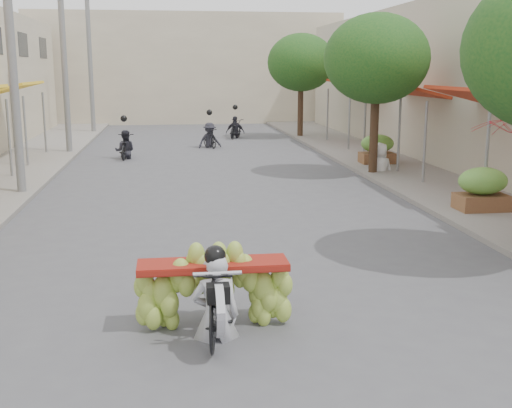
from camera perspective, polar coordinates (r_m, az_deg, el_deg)
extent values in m
plane|color=#505055|center=(7.35, 3.29, -16.31)|extent=(120.00, 120.00, 0.00)
cube|color=gray|center=(23.15, 13.33, 3.11)|extent=(4.00, 60.00, 0.12)
cylinder|color=slate|center=(21.85, -21.08, 5.35)|extent=(0.08, 0.08, 2.55)
cube|color=yellow|center=(26.03, -21.01, 9.55)|extent=(1.77, 4.00, 0.53)
cylinder|color=slate|center=(24.18, -19.80, 6.00)|extent=(0.08, 0.08, 2.55)
cylinder|color=slate|center=(27.70, -18.29, 6.77)|extent=(0.08, 0.08, 2.55)
cube|color=#1E2328|center=(33.07, -20.04, 13.17)|extent=(0.08, 2.00, 1.10)
cube|color=#1E2328|center=(37.97, -18.44, 13.02)|extent=(0.08, 2.00, 1.10)
cube|color=#A52D16|center=(18.39, 19.68, 8.98)|extent=(1.77, 4.20, 0.53)
cylinder|color=slate|center=(16.46, 19.78, 3.54)|extent=(0.08, 0.08, 2.55)
cylinder|color=slate|center=(19.88, 14.78, 5.17)|extent=(0.08, 0.08, 2.55)
cube|color=#A52D16|center=(23.88, 13.05, 9.88)|extent=(1.77, 4.20, 0.53)
cylinder|color=slate|center=(21.91, 12.60, 5.87)|extent=(0.08, 0.08, 2.55)
cylinder|color=slate|center=(25.50, 9.65, 6.80)|extent=(0.08, 0.08, 2.55)
cube|color=#A52D16|center=(29.57, 8.91, 10.37)|extent=(1.77, 4.20, 0.53)
cylinder|color=slate|center=(27.60, 8.29, 7.22)|extent=(0.08, 0.08, 2.55)
cylinder|color=slate|center=(31.26, 6.38, 7.81)|extent=(0.08, 0.08, 2.55)
cube|color=beige|center=(44.37, -6.21, 11.88)|extent=(20.00, 6.00, 7.00)
cylinder|color=slate|center=(18.82, -20.94, 12.76)|extent=(0.24, 0.24, 8.00)
cylinder|color=slate|center=(27.66, -16.71, 12.52)|extent=(0.24, 0.24, 8.00)
cylinder|color=slate|center=(36.59, -14.54, 12.37)|extent=(0.24, 0.24, 8.00)
cylinder|color=#3A2719|center=(21.50, 10.46, 6.72)|extent=(0.28, 0.28, 3.20)
ellipsoid|color=#245119|center=(21.42, 10.69, 12.59)|extent=(3.40, 3.40, 2.90)
cylinder|color=#3A2719|center=(33.08, 3.97, 8.64)|extent=(0.28, 0.28, 3.20)
ellipsoid|color=#245119|center=(33.03, 4.03, 12.45)|extent=(3.40, 3.40, 2.90)
cube|color=brown|center=(16.47, 19.41, 0.37)|extent=(1.20, 0.80, 0.50)
ellipsoid|color=#64A43D|center=(16.37, 19.55, 2.36)|extent=(1.20, 0.88, 0.66)
cube|color=brown|center=(23.77, 10.70, 4.20)|extent=(1.20, 0.80, 0.50)
ellipsoid|color=#64A43D|center=(23.70, 10.75, 5.59)|extent=(1.20, 0.88, 0.66)
imported|color=black|center=(8.49, -3.65, -8.46)|extent=(0.74, 1.82, 1.04)
cylinder|color=silver|center=(7.85, -3.31, -9.42)|extent=(0.10, 0.66, 0.66)
cube|color=black|center=(7.88, -3.38, -7.93)|extent=(0.28, 0.22, 0.22)
cylinder|color=silver|center=(7.90, -3.46, -6.19)|extent=(0.60, 0.05, 0.05)
cube|color=maroon|center=(8.70, -3.84, -5.44)|extent=(2.03, 0.55, 0.10)
imported|color=silver|center=(8.24, -3.68, -4.37)|extent=(0.62, 0.46, 1.73)
sphere|color=black|center=(8.02, -3.74, 1.30)|extent=(0.28, 0.28, 0.28)
imported|color=white|center=(21.91, 11.00, 5.38)|extent=(0.95, 0.58, 1.88)
imported|color=black|center=(25.84, -11.57, 4.99)|extent=(0.72, 1.69, 0.93)
imported|color=#25252D|center=(25.78, -11.64, 6.44)|extent=(0.82, 0.53, 1.65)
sphere|color=black|center=(25.74, -11.68, 7.45)|extent=(0.26, 0.26, 0.26)
imported|color=black|center=(29.00, -4.14, 5.90)|extent=(0.89, 1.59, 0.90)
imported|color=#25252D|center=(28.94, -4.16, 7.23)|extent=(1.18, 0.85, 1.65)
sphere|color=black|center=(28.90, -4.17, 8.13)|extent=(0.26, 0.26, 0.26)
imported|color=black|center=(32.94, -1.85, 6.67)|extent=(1.17, 1.77, 0.93)
imported|color=#25252D|center=(32.89, -1.86, 7.81)|extent=(1.10, 0.86, 1.65)
sphere|color=black|center=(32.86, -1.86, 8.60)|extent=(0.26, 0.26, 0.26)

